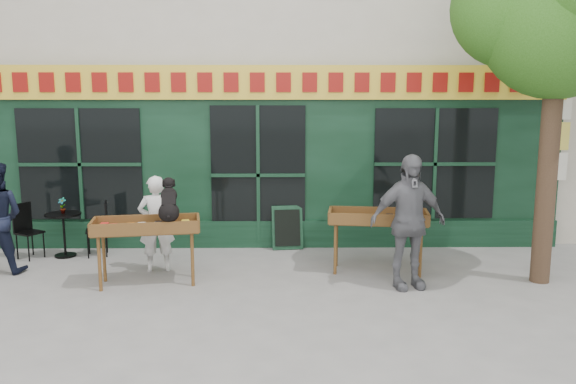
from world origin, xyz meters
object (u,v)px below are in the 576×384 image
book_cart_right (378,221)px  book_cart_center (147,230)px  woman (156,224)px  bistro_table (64,226)px  dog (169,199)px  man_right (408,222)px

book_cart_right → book_cart_center: bearing=-163.3°
woman → bistro_table: bearing=-34.3°
dog → man_right: (3.44, -0.15, -0.32)m
woman → bistro_table: woman is taller
dog → man_right: 3.46m
man_right → bistro_table: size_ratio=2.56×
book_cart_center → bistro_table: size_ratio=2.08×
dog → bistro_table: dog is taller
book_cart_center → man_right: (3.79, -0.20, 0.15)m
woman → book_cart_right: 3.49m
woman → bistro_table: size_ratio=2.02×
dog → bistro_table: (-2.14, 1.53, -0.75)m
dog → book_cart_right: 3.23m
book_cart_center → woman: size_ratio=1.03×
bistro_table → man_right: bearing=-16.7°
book_cart_center → dog: bearing=-17.5°
book_cart_center → book_cart_right: size_ratio=1.01×
book_cart_center → man_right: 3.80m
man_right → woman: bearing=155.1°
man_right → bistro_table: 5.84m
book_cart_right → bistro_table: (-5.28, 0.93, -0.28)m
woman → bistro_table: 1.99m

